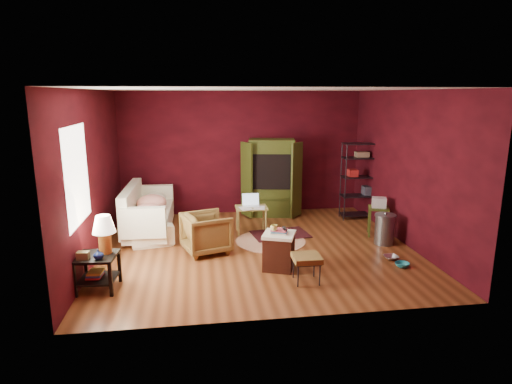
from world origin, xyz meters
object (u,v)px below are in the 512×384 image
armchair (206,231)px  wire_shelving (361,177)px  side_table (101,245)px  hamper (279,250)px  tv_armoire (271,176)px  sofa (149,214)px  laptop_desk (251,210)px

armchair → wire_shelving: size_ratio=0.45×
side_table → hamper: (2.63, 0.33, -0.33)m
armchair → tv_armoire: (1.53, 2.16, 0.52)m
sofa → side_table: side_table is taller
side_table → tv_armoire: bearing=48.0°
side_table → wire_shelving: bearing=30.1°
armchair → side_table: (-1.51, -1.23, 0.25)m
armchair → wire_shelving: 3.87m
tv_armoire → wire_shelving: tv_armoire is taller
sofa → side_table: bearing=160.6°
tv_armoire → armchair: bearing=-116.3°
armchair → hamper: size_ratio=1.14×
side_table → laptop_desk: size_ratio=1.38×
hamper → laptop_desk: size_ratio=0.87×
armchair → laptop_desk: (0.92, 0.96, 0.09)m
armchair → laptop_desk: 1.33m
side_table → hamper: 2.67m
sofa → side_table: size_ratio=1.83×
hamper → tv_armoire: tv_armoire is taller
sofa → armchair: armchair is taller
sofa → armchair: 1.67m
hamper → tv_armoire: bearing=82.2°
armchair → laptop_desk: size_ratio=0.99×
armchair → tv_armoire: tv_armoire is taller
sofa → hamper: sofa is taller
laptop_desk → tv_armoire: bearing=63.6°
sofa → tv_armoire: bearing=-81.4°
side_table → wire_shelving: (4.97, 2.88, 0.29)m
tv_armoire → wire_shelving: 1.99m
armchair → wire_shelving: wire_shelving is taller
armchair → tv_armoire: size_ratio=0.44×
armchair → sofa: bearing=24.3°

